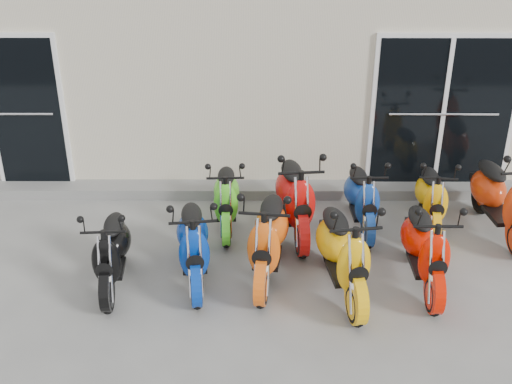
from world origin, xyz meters
TOP-DOWN VIEW (x-y plane):
  - ground at (0.00, 0.00)m, footprint 80.00×80.00m
  - building at (0.00, 5.20)m, footprint 14.00×6.00m
  - front_step at (0.00, 2.02)m, footprint 14.00×0.40m
  - door_left at (-3.20, 2.17)m, footprint 1.07×0.08m
  - door_right at (2.60, 2.17)m, footprint 2.02×0.08m
  - scooter_front_black at (-1.60, -0.25)m, footprint 0.64×1.50m
  - scooter_front_blue at (-0.70, -0.13)m, footprint 0.77×1.64m
  - scooter_front_orange_a at (0.14, -0.07)m, footprint 0.83×1.77m
  - scooter_front_orange_b at (0.95, -0.38)m, footprint 0.85×1.77m
  - scooter_front_red at (1.88, -0.23)m, footprint 0.60×1.60m
  - scooter_back_green at (-0.39, 1.07)m, footprint 0.58×1.47m
  - scooter_back_red at (0.50, 0.93)m, footprint 0.79×1.79m
  - scooter_back_blue at (1.37, 1.06)m, footprint 0.59×1.49m
  - scooter_back_yellow at (2.27, 1.08)m, footprint 0.70×1.50m
  - scooter_back_extra at (3.12, 0.93)m, footprint 0.79×1.79m

SIDE VIEW (x-z plane):
  - ground at x=0.00m, z-range 0.00..0.00m
  - front_step at x=0.00m, z-range 0.00..0.15m
  - scooter_back_yellow at x=2.27m, z-range 0.00..1.07m
  - scooter_back_green at x=-0.39m, z-range 0.00..1.07m
  - scooter_front_black at x=-1.60m, z-range 0.00..1.09m
  - scooter_back_blue at x=1.37m, z-range 0.00..1.09m
  - scooter_front_blue at x=-0.70m, z-range 0.00..1.17m
  - scooter_front_red at x=1.88m, z-range 0.00..1.18m
  - scooter_front_orange_b at x=0.95m, z-range 0.00..1.26m
  - scooter_front_orange_a at x=0.14m, z-range 0.00..1.26m
  - scooter_back_red at x=0.50m, z-range 0.00..1.28m
  - scooter_back_extra at x=3.12m, z-range 0.00..1.28m
  - door_left at x=-3.20m, z-range 0.15..2.37m
  - door_right at x=2.60m, z-range 0.15..2.37m
  - building at x=0.00m, z-range 0.00..3.20m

